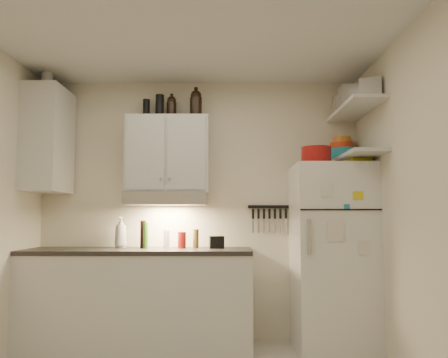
{
  "coord_description": "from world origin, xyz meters",
  "views": [
    {
      "loc": [
        0.26,
        -2.92,
        1.22
      ],
      "look_at": [
        0.25,
        0.9,
        1.55
      ],
      "focal_mm": 35.0,
      "sensor_mm": 36.0,
      "label": 1
    }
  ],
  "objects": [
    {
      "name": "right_wall",
      "position": [
        1.61,
        0.0,
        1.3
      ],
      "size": [
        0.02,
        3.0,
        2.6
      ],
      "primitive_type": "cube",
      "color": "beige",
      "rests_on": "ground"
    },
    {
      "name": "bowl_yellow",
      "position": [
        1.43,
        1.43,
        1.99
      ],
      "size": [
        0.18,
        0.18,
        0.06
      ],
      "primitive_type": "cylinder",
      "color": "orange",
      "rests_on": "bowl_orange"
    },
    {
      "name": "thermos_a",
      "position": [
        -0.4,
        1.38,
        2.32
      ],
      "size": [
        0.1,
        0.1,
        0.24
      ],
      "primitive_type": "cylinder",
      "rotation": [
        0.0,
        0.0,
        -0.23
      ],
      "color": "black",
      "rests_on": "upper_cabinet"
    },
    {
      "name": "plates",
      "position": [
        1.46,
        0.99,
        1.8
      ],
      "size": [
        0.26,
        0.26,
        0.05
      ],
      "primitive_type": "cylinder",
      "rotation": [
        0.0,
        0.0,
        -0.27
      ],
      "color": "teal",
      "rests_on": "shelf_lo"
    },
    {
      "name": "clear_bottle",
      "position": [
        -0.3,
        1.3,
        1.01
      ],
      "size": [
        0.07,
        0.07,
        0.17
      ],
      "primitive_type": "cylinder",
      "rotation": [
        0.0,
        0.0,
        0.22
      ],
      "color": "silver",
      "rests_on": "countertop"
    },
    {
      "name": "caddy",
      "position": [
        0.18,
        1.27,
        0.98
      ],
      "size": [
        0.15,
        0.11,
        0.12
      ],
      "primitive_type": "cube",
      "rotation": [
        0.0,
        0.0,
        0.14
      ],
      "color": "black",
      "rests_on": "countertop"
    },
    {
      "name": "soap_bottle",
      "position": [
        -0.76,
        1.35,
        1.09
      ],
      "size": [
        0.16,
        0.16,
        0.33
      ],
      "primitive_type": "imported",
      "rotation": [
        0.0,
        0.0,
        -0.26
      ],
      "color": "silver",
      "rests_on": "countertop"
    },
    {
      "name": "growler_b",
      "position": [
        -0.03,
        1.33,
        2.34
      ],
      "size": [
        0.15,
        0.15,
        0.28
      ],
      "primitive_type": null,
      "rotation": [
        0.0,
        0.0,
        -0.27
      ],
      "color": "black",
      "rests_on": "upper_cabinet"
    },
    {
      "name": "upper_cabinet",
      "position": [
        -0.3,
        1.33,
        1.83
      ],
      "size": [
        0.8,
        0.33,
        0.75
      ],
      "primitive_type": "cube",
      "color": "silver",
      "rests_on": "back_wall"
    },
    {
      "name": "fridge",
      "position": [
        1.25,
        1.16,
        0.85
      ],
      "size": [
        0.7,
        0.68,
        1.7
      ],
      "primitive_type": "cube",
      "color": "white",
      "rests_on": "floor"
    },
    {
      "name": "knife_strip",
      "position": [
        0.7,
        1.49,
        1.32
      ],
      "size": [
        0.42,
        0.02,
        0.03
      ],
      "primitive_type": "cube",
      "color": "black",
      "rests_on": "back_wall"
    },
    {
      "name": "growler_a",
      "position": [
        -0.28,
        1.38,
        2.32
      ],
      "size": [
        0.12,
        0.12,
        0.23
      ],
      "primitive_type": null,
      "rotation": [
        0.0,
        0.0,
        0.28
      ],
      "color": "black",
      "rests_on": "upper_cabinet"
    },
    {
      "name": "tin_b",
      "position": [
        1.52,
        0.77,
        2.31
      ],
      "size": [
        0.24,
        0.24,
        0.18
      ],
      "primitive_type": "cube",
      "rotation": [
        0.0,
        0.0,
        -0.35
      ],
      "color": "#AAAAAD",
      "rests_on": "shelf_hi"
    },
    {
      "name": "bowl_teal",
      "position": [
        1.44,
        1.36,
        1.83
      ],
      "size": [
        0.29,
        0.29,
        0.11
      ],
      "primitive_type": "cylinder",
      "color": "teal",
      "rests_on": "shelf_lo"
    },
    {
      "name": "oil_bottle",
      "position": [
        -0.49,
        1.23,
        1.04
      ],
      "size": [
        0.05,
        0.05,
        0.24
      ],
      "primitive_type": "cylinder",
      "rotation": [
        0.0,
        0.0,
        -0.09
      ],
      "color": "#3B701C",
      "rests_on": "countertop"
    },
    {
      "name": "ceiling",
      "position": [
        0.0,
        0.0,
        2.61
      ],
      "size": [
        3.2,
        3.0,
        0.02
      ],
      "primitive_type": "cube",
      "color": "silver",
      "rests_on": "ground"
    },
    {
      "name": "shelf_lo",
      "position": [
        1.45,
        1.02,
        1.76
      ],
      "size": [
        0.3,
        0.95,
        0.03
      ],
      "primitive_type": "cube",
      "color": "silver",
      "rests_on": "right_wall"
    },
    {
      "name": "bowl_orange",
      "position": [
        1.43,
        1.43,
        1.92
      ],
      "size": [
        0.23,
        0.23,
        0.07
      ],
      "primitive_type": "cylinder",
      "color": "red",
      "rests_on": "bowl_teal"
    },
    {
      "name": "stock_pot",
      "position": [
        1.46,
        1.33,
        2.31
      ],
      "size": [
        0.33,
        0.33,
        0.19
      ],
      "primitive_type": "cylinder",
      "rotation": [
        0.0,
        0.0,
        -0.31
      ],
      "color": "silver",
      "rests_on": "shelf_hi"
    },
    {
      "name": "book_stack",
      "position": [
        1.47,
        1.05,
        1.74
      ],
      "size": [
        0.23,
        0.27,
        0.08
      ],
      "primitive_type": "cube",
      "rotation": [
        0.0,
        0.0,
        0.17
      ],
      "color": "yellow",
      "rests_on": "fridge"
    },
    {
      "name": "side_jar",
      "position": [
        -1.46,
        1.17,
        2.52
      ],
      "size": [
        0.13,
        0.13,
        0.15
      ],
      "primitive_type": "cylinder",
      "rotation": [
        0.0,
        0.0,
        0.18
      ],
      "color": "silver",
      "rests_on": "side_cabinet"
    },
    {
      "name": "tin_a",
      "position": [
        1.41,
        1.0,
        2.31
      ],
      "size": [
        0.21,
        0.19,
        0.19
      ],
      "primitive_type": "cube",
      "rotation": [
        0.0,
        0.0,
        -0.07
      ],
      "color": "#AAAAAD",
      "rests_on": "shelf_hi"
    },
    {
      "name": "countertop",
      "position": [
        -0.55,
        1.2,
        0.9
      ],
      "size": [
        2.1,
        0.62,
        0.04
      ],
      "primitive_type": "cube",
      "color": "#2B2725",
      "rests_on": "base_cabinet"
    },
    {
      "name": "back_wall",
      "position": [
        0.0,
        1.51,
        1.3
      ],
      "size": [
        3.2,
        0.02,
        2.6
      ],
      "primitive_type": "cube",
      "color": "beige",
      "rests_on": "ground"
    },
    {
      "name": "shelf_hi",
      "position": [
        1.45,
        1.02,
        2.2
      ],
      "size": [
        0.3,
        0.95,
        0.03
      ],
      "primitive_type": "cube",
      "color": "silver",
      "rests_on": "right_wall"
    },
    {
      "name": "red_jar",
      "position": [
        -0.15,
        1.26,
        1.0
      ],
      "size": [
        0.1,
        0.1,
        0.16
      ],
      "primitive_type": "cylinder",
      "rotation": [
        0.0,
        0.0,
        0.35
      ],
      "color": "maroon",
      "rests_on": "countertop"
    },
    {
      "name": "vinegar_bottle",
      "position": [
        -0.53,
        1.29,
        1.05
      ],
      "size": [
        0.06,
        0.06,
        0.26
      ],
      "primitive_type": "cylinder",
      "rotation": [
        0.0,
        0.0,
        0.03
      ],
      "color": "black",
      "rests_on": "countertop"
    },
    {
      "name": "spice_jar",
      "position": [
        1.37,
        1.06,
        1.75
      ],
      "size": [
        0.07,
        0.07,
        0.1
      ],
      "primitive_type": "cylinder",
      "rotation": [
        0.0,
        0.0,
        -0.19
      ],
      "color": "silver",
      "rests_on": "fridge"
    },
    {
      "name": "side_cabinet",
      "position": [
        -1.44,
        1.2,
        1.95
      ],
      "size": [
        0.33,
        0.55,
        1.0
      ],
      "primitive_type": "cube",
      "color": "silver",
      "rests_on": "left_wall"
    },
    {
      "name": "pepper_mill",
      "position": [
        -0.02,
        1.31,
        1.01
      ],
      "size": [
        0.06,
        0.06,
        0.18
      ],
      "primitive_type": "cylinder",
      "rotation": [
        0.0,
        0.0,
        0.12
      ],
      "color": "brown",
      "rests_on": "countertop"
    },
    {
      "name": "range_hood",
      "position": [
        -0.3,
        1.27,
        1.39
      ],
      "size": [
        0.76,
        0.46,
        0.12
      ],
      "primitive_type": "cube",
      "color": "silver",
      "rests_on": "back_wall"
    },
    {
      "name": "thermos_b",
      "position": [
        -0.53,
        1.39,
        2.3
      ],
      "size": [
        0.09,
        0.09,
        0.2
      ],
      "primitive_type": "cylinder",
      "rotation": [
        0.0,
        0.0,
        -0.4
      ],
      "color": "black",
      "rests_on": "upper_cabinet"
    },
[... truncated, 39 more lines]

